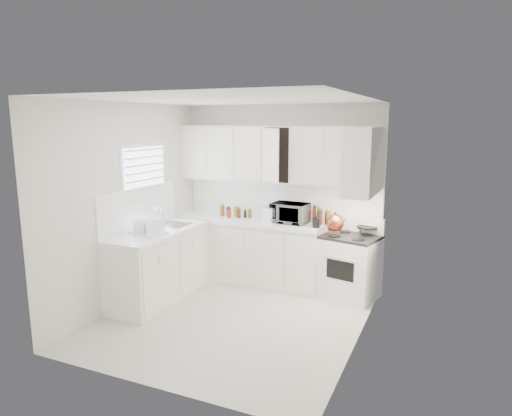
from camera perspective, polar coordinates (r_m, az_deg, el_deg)
The scene contains 36 objects.
floor at distance 5.72m, azimuth -2.90°, elevation -13.63°, with size 3.20×3.20×0.00m, color silver.
ceiling at distance 5.21m, azimuth -3.18°, elevation 13.37°, with size 3.20×3.20×0.00m, color white.
wall_back at distance 6.76m, azimuth 3.07°, elevation 1.72°, with size 3.00×3.00×0.00m, color white.
wall_front at distance 3.99m, azimuth -13.43°, elevation -4.96°, with size 3.00×3.00×0.00m, color white.
wall_left at distance 6.13m, azimuth -15.67°, elevation 0.39°, with size 3.20×3.20×0.00m, color white.
wall_right at distance 4.84m, azimuth 13.04°, elevation -2.17°, with size 3.20×3.20×0.00m, color white.
window_blinds at distance 6.35m, azimuth -13.65°, elevation 3.12°, with size 0.06×0.96×1.06m, color white, non-canonical shape.
lower_cabinets_back at distance 6.82m, azimuth -0.98°, elevation -5.50°, with size 2.22×0.60×0.90m, color white, non-canonical shape.
lower_cabinets_left at distance 6.31m, azimuth -11.99°, elevation -7.12°, with size 0.60×1.60×0.90m, color white, non-canonical shape.
countertop_back at distance 6.70m, azimuth -1.03°, elevation -1.61°, with size 2.24×0.64×0.05m, color white.
countertop_left at distance 6.17m, azimuth -12.08°, elevation -2.93°, with size 0.64×1.62×0.05m, color white.
backsplash_back at distance 6.76m, azimuth 3.03°, elevation 1.08°, with size 2.98×0.02×0.55m, color white.
backsplash_left at distance 6.29m, azimuth -14.41°, elevation 0.02°, with size 0.02×1.60×0.55m, color white.
upper_cabinets_back at distance 6.58m, azimuth 2.58°, elevation 3.24°, with size 3.00×0.33×0.80m, color white, non-canonical shape.
upper_cabinets_right at distance 5.63m, azimuth 13.05°, elevation 1.69°, with size 0.33×0.90×0.80m, color white, non-canonical shape.
sink at distance 6.42m, azimuth -10.32°, elevation -1.01°, with size 0.42×0.38×0.30m, color gray, non-canonical shape.
stove at distance 6.31m, azimuth 11.68°, elevation -6.15°, with size 0.71×0.59×1.10m, color white, non-canonical shape.
tea_kettle at distance 6.07m, azimuth 9.88°, elevation -1.66°, with size 0.29×0.24×0.27m, color #963829, non-canonical shape.
frying_pan at distance 6.33m, azimuth 13.72°, elevation -2.29°, with size 0.27×0.46×0.04m, color black, non-canonical shape.
microwave at distance 6.45m, azimuth 4.27°, elevation -0.34°, with size 0.51×0.28×0.34m, color gray.
rice_cooker at distance 6.52m, azimuth 1.80°, elevation -0.63°, with size 0.25×0.25×0.25m, color white, non-canonical shape.
paper_towel at distance 6.68m, azimuth 3.08°, elevation -0.25°, with size 0.12×0.12×0.27m, color white.
utensil_crock at distance 6.18m, azimuth 7.55°, elevation -0.97°, with size 0.11×0.11×0.33m, color black, non-canonical shape.
dish_rack at distance 5.97m, azimuth -13.29°, elevation -2.05°, with size 0.43×0.32×0.23m, color white, non-canonical shape.
spice_left_0 at distance 6.99m, azimuth -4.01°, elevation -0.36°, with size 0.06×0.06×0.13m, color brown.
spice_left_1 at distance 6.88m, azimuth -3.81°, elevation -0.54°, with size 0.06×0.06×0.13m, color #26743F.
spice_left_2 at distance 6.92m, azimuth -2.91°, elevation -0.45°, with size 0.06×0.06×0.13m, color #B32317.
spice_left_3 at distance 6.81m, azimuth -2.69°, elevation -0.64°, with size 0.06×0.06×0.13m, color gold.
spice_left_4 at distance 6.86m, azimuth -1.79°, elevation -0.55°, with size 0.06×0.06×0.13m, color #4D2516.
spice_left_5 at distance 6.75m, azimuth -1.54°, elevation -0.74°, with size 0.06×0.06×0.13m, color black.
spice_left_6 at distance 6.80m, azimuth -0.65°, elevation -0.65°, with size 0.06×0.06×0.13m, color brown.
sauce_right_0 at distance 6.50m, azimuth 7.40°, elevation -1.01°, with size 0.06×0.06×0.19m, color #B32317.
sauce_right_1 at distance 6.42m, azimuth 7.72°, elevation -1.15°, with size 0.06×0.06×0.19m, color gold.
sauce_right_2 at distance 6.47m, azimuth 8.33°, elevation -1.09°, with size 0.06×0.06×0.19m, color #4D2516.
sauce_right_3 at distance 6.40m, azimuth 8.67°, elevation -1.23°, with size 0.06×0.06×0.19m, color black.
sauce_right_4 at distance 6.44m, azimuth 9.28°, elevation -1.17°, with size 0.06×0.06×0.19m, color brown.
Camera 1 is at (2.35, -4.65, 2.36)m, focal length 32.00 mm.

